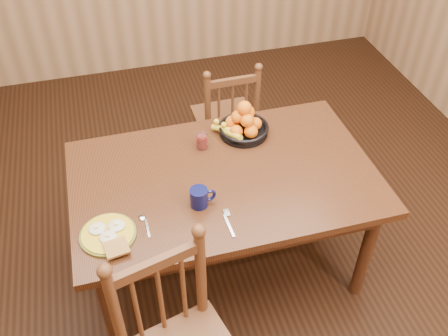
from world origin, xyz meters
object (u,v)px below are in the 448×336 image
object	(u,v)px
dining_table	(224,187)
chair_far	(226,119)
breakfast_plate	(108,234)
coffee_mug	(200,197)
fruit_bowl	(243,125)

from	to	relation	value
dining_table	chair_far	bearing A→B (deg)	73.51
breakfast_plate	coffee_mug	distance (m)	0.47
breakfast_plate	coffee_mug	world-z (taller)	coffee_mug
dining_table	breakfast_plate	world-z (taller)	breakfast_plate
dining_table	coffee_mug	size ratio (longest dim) A/B	11.96
breakfast_plate	fruit_bowl	distance (m)	1.01
dining_table	chair_far	world-z (taller)	chair_far
coffee_mug	chair_far	bearing A→B (deg)	67.75
coffee_mug	fruit_bowl	distance (m)	0.61
chair_far	breakfast_plate	world-z (taller)	chair_far
coffee_mug	fruit_bowl	world-z (taller)	fruit_bowl
breakfast_plate	dining_table	bearing A→B (deg)	22.55
chair_far	coffee_mug	distance (m)	1.19
coffee_mug	dining_table	bearing A→B (deg)	45.74
coffee_mug	fruit_bowl	bearing A→B (deg)	52.85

